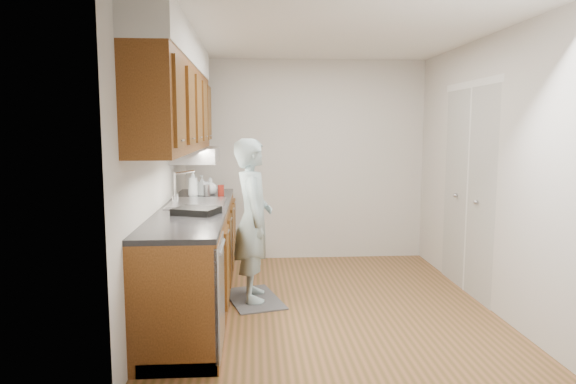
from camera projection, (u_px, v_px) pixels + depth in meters
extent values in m
plane|color=brown|center=(324.00, 303.00, 4.88)|extent=(3.50, 3.50, 0.00)
plane|color=white|center=(326.00, 33.00, 4.57)|extent=(3.50, 3.50, 0.00)
cube|color=beige|center=(160.00, 173.00, 4.62)|extent=(0.02, 3.50, 2.50)
cube|color=beige|center=(483.00, 171.00, 4.82)|extent=(0.02, 3.50, 2.50)
cube|color=beige|center=(306.00, 161.00, 6.46)|extent=(3.00, 0.02, 2.50)
cube|color=brown|center=(196.00, 259.00, 4.74)|extent=(0.60, 2.80, 0.90)
cube|color=black|center=(193.00, 209.00, 4.68)|extent=(0.63, 2.80, 0.04)
cube|color=#B2B2B7|center=(197.00, 209.00, 4.88)|extent=(0.48, 0.68, 0.14)
cube|color=#B2B2B7|center=(197.00, 203.00, 4.88)|extent=(0.52, 0.72, 0.01)
cube|color=#B2B2B7|center=(220.00, 294.00, 3.67)|extent=(0.03, 0.60, 0.80)
cube|color=brown|center=(177.00, 109.00, 4.56)|extent=(0.33, 2.80, 0.75)
cube|color=silver|center=(175.00, 48.00, 4.50)|extent=(0.35, 2.80, 0.30)
cube|color=#A5A5AA|center=(196.00, 155.00, 5.46)|extent=(0.46, 0.75, 0.16)
cube|color=silver|center=(468.00, 191.00, 5.15)|extent=(0.02, 1.22, 2.05)
cube|color=#5A5A5D|center=(254.00, 299.00, 4.98)|extent=(0.64, 0.86, 0.01)
imported|color=#97B3B8|center=(253.00, 209.00, 4.87)|extent=(0.44, 0.64, 1.75)
imported|color=white|center=(193.00, 183.00, 5.35)|extent=(0.13, 0.13, 0.28)
imported|color=white|center=(202.00, 185.00, 5.50)|extent=(0.13, 0.13, 0.22)
imported|color=white|center=(210.00, 186.00, 5.56)|extent=(0.20, 0.20, 0.18)
cylinder|color=maroon|center=(221.00, 190.00, 5.42)|extent=(0.08, 0.08, 0.12)
cylinder|color=#A5A5AA|center=(207.00, 190.00, 5.45)|extent=(0.09, 0.09, 0.12)
cube|color=black|center=(196.00, 211.00, 4.29)|extent=(0.42, 0.39, 0.05)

